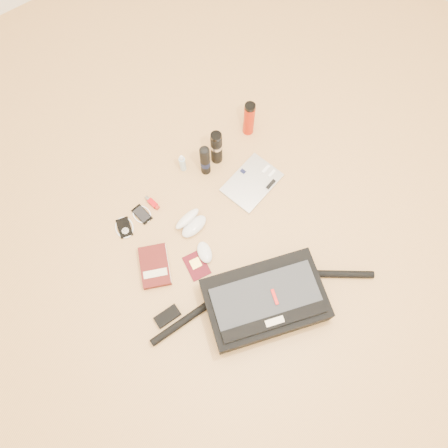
# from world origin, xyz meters

# --- Properties ---
(ground) EXTENTS (4.00, 4.00, 0.00)m
(ground) POSITION_xyz_m (0.00, 0.00, 0.00)
(ground) COLOR tan
(ground) RESTS_ON ground
(messenger_bag) EXTENTS (1.02, 0.47, 0.15)m
(messenger_bag) POSITION_xyz_m (-0.05, -0.31, 0.07)
(messenger_bag) COLOR black
(messenger_bag) RESTS_ON ground
(laptop) EXTENTS (0.32, 0.26, 0.03)m
(laptop) POSITION_xyz_m (0.28, 0.21, 0.01)
(laptop) COLOR #BBBBBE
(laptop) RESTS_ON ground
(book) EXTENTS (0.20, 0.24, 0.04)m
(book) POSITION_xyz_m (-0.36, 0.13, 0.02)
(book) COLOR #4B110F
(book) RESTS_ON ground
(passport) EXTENTS (0.11, 0.14, 0.01)m
(passport) POSITION_xyz_m (-0.19, 0.02, 0.00)
(passport) COLOR #49070F
(passport) RESTS_ON ground
(mouse) EXTENTS (0.09, 0.13, 0.04)m
(mouse) POSITION_xyz_m (-0.13, 0.05, 0.02)
(mouse) COLOR silver
(mouse) RESTS_ON ground
(sunglasses_case) EXTENTS (0.16, 0.14, 0.08)m
(sunglasses_case) POSITION_xyz_m (-0.10, 0.20, 0.03)
(sunglasses_case) COLOR silver
(sunglasses_case) RESTS_ON ground
(ipod) EXTENTS (0.11, 0.12, 0.01)m
(ipod) POSITION_xyz_m (-0.37, 0.38, 0.01)
(ipod) COLOR black
(ipod) RESTS_ON ground
(phone) EXTENTS (0.09, 0.11, 0.01)m
(phone) POSITION_xyz_m (-0.27, 0.39, 0.01)
(phone) COLOR black
(phone) RESTS_ON ground
(inhaler) EXTENTS (0.04, 0.09, 0.02)m
(inhaler) POSITION_xyz_m (-0.19, 0.41, 0.01)
(inhaler) COLOR #BB0A0F
(inhaler) RESTS_ON ground
(spray_bottle) EXTENTS (0.03, 0.03, 0.12)m
(spray_bottle) POSITION_xyz_m (0.04, 0.49, 0.05)
(spray_bottle) COLOR #ADD1E5
(spray_bottle) RESTS_ON ground
(aerosol_can) EXTENTS (0.05, 0.05, 0.21)m
(aerosol_can) POSITION_xyz_m (0.13, 0.41, 0.11)
(aerosol_can) COLOR black
(aerosol_can) RESTS_ON ground
(thermos_black) EXTENTS (0.08, 0.08, 0.23)m
(thermos_black) POSITION_xyz_m (0.22, 0.43, 0.11)
(thermos_black) COLOR black
(thermos_black) RESTS_ON ground
(thermos_red) EXTENTS (0.07, 0.07, 0.22)m
(thermos_red) POSITION_xyz_m (0.45, 0.47, 0.11)
(thermos_red) COLOR #AC1C07
(thermos_red) RESTS_ON ground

